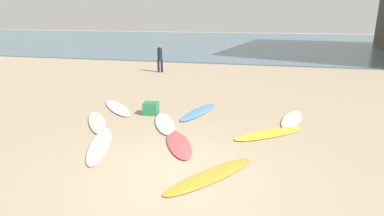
{
  "coord_description": "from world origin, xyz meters",
  "views": [
    {
      "loc": [
        1.83,
        -5.96,
        3.3
      ],
      "look_at": [
        -0.7,
        4.11,
        0.3
      ],
      "focal_mm": 30.18,
      "sensor_mm": 36.0,
      "label": 1
    }
  ],
  "objects": [
    {
      "name": "surfboard_5",
      "position": [
        -3.45,
        2.69,
        0.04
      ],
      "size": [
        1.75,
        2.22,
        0.09
      ],
      "primitive_type": "ellipsoid",
      "rotation": [
        0.0,
        0.0,
        3.75
      ],
      "color": "#E5EDBD",
      "rests_on": "ground_plane"
    },
    {
      "name": "surfboard_6",
      "position": [
        0.72,
        0.12,
        0.03
      ],
      "size": [
        1.87,
        2.36,
        0.06
      ],
      "primitive_type": "ellipsoid",
      "rotation": [
        0.0,
        0.0,
        2.53
      ],
      "color": "orange",
      "rests_on": "ground_plane"
    },
    {
      "name": "surfboard_8",
      "position": [
        2.55,
        4.49,
        0.04
      ],
      "size": [
        0.96,
        2.15,
        0.08
      ],
      "primitive_type": "ellipsoid",
      "rotation": [
        0.0,
        0.0,
        2.95
      ],
      "color": "silver",
      "rests_on": "ground_plane"
    },
    {
      "name": "surfboard_2",
      "position": [
        -3.56,
        4.35,
        0.04
      ],
      "size": [
        2.03,
        2.15,
        0.08
      ],
      "primitive_type": "ellipsoid",
      "rotation": [
        0.0,
        0.0,
        3.88
      ],
      "color": "white",
      "rests_on": "ground_plane"
    },
    {
      "name": "beachgoer_near",
      "position": [
        -4.69,
        12.19,
        0.9
      ],
      "size": [
        0.34,
        0.33,
        1.63
      ],
      "rotation": [
        0.0,
        0.0,
        3.35
      ],
      "color": "#191E33",
      "rests_on": "ground_plane"
    },
    {
      "name": "ground_plane",
      "position": [
        0.0,
        0.0,
        0.0
      ],
      "size": [
        120.0,
        120.0,
        0.0
      ],
      "primitive_type": "plane",
      "color": "tan"
    },
    {
      "name": "surfboard_7",
      "position": [
        -1.33,
        3.1,
        0.04
      ],
      "size": [
        1.39,
        2.16,
        0.09
      ],
      "primitive_type": "ellipsoid",
      "rotation": [
        0.0,
        0.0,
        0.43
      ],
      "color": "white",
      "rests_on": "ground_plane"
    },
    {
      "name": "surfboard_4",
      "position": [
        -0.43,
        1.61,
        0.04
      ],
      "size": [
        1.41,
        2.09,
        0.07
      ],
      "primitive_type": "ellipsoid",
      "rotation": [
        0.0,
        0.0,
        0.45
      ],
      "color": "#D54F54",
      "rests_on": "ground_plane"
    },
    {
      "name": "surfboard_1",
      "position": [
        1.87,
        2.99,
        0.04
      ],
      "size": [
        2.18,
        1.95,
        0.07
      ],
      "primitive_type": "ellipsoid",
      "rotation": [
        0.0,
        0.0,
        -0.87
      ],
      "color": "yellow",
      "rests_on": "ground_plane"
    },
    {
      "name": "surfboard_3",
      "position": [
        -0.58,
        4.57,
        0.04
      ],
      "size": [
        1.12,
        2.46,
        0.08
      ],
      "primitive_type": "ellipsoid",
      "rotation": [
        0.0,
        0.0,
        -0.26
      ],
      "color": "#528FD9",
      "rests_on": "ground_plane"
    },
    {
      "name": "surfboard_0",
      "position": [
        -2.41,
        1.04,
        0.04
      ],
      "size": [
        1.37,
        2.55,
        0.07
      ],
      "primitive_type": "ellipsoid",
      "rotation": [
        0.0,
        0.0,
        0.36
      ],
      "color": "white",
      "rests_on": "ground_plane"
    },
    {
      "name": "beach_cooler",
      "position": [
        -2.13,
        4.03,
        0.21
      ],
      "size": [
        0.53,
        0.48,
        0.42
      ],
      "primitive_type": "cube",
      "rotation": [
        0.0,
        0.0,
        0.1
      ],
      "color": "#287F51",
      "rests_on": "ground_plane"
    },
    {
      "name": "ocean_water",
      "position": [
        0.0,
        36.29,
        0.04
      ],
      "size": [
        120.0,
        40.0,
        0.08
      ],
      "primitive_type": "cube",
      "color": "slate",
      "rests_on": "ground_plane"
    }
  ]
}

